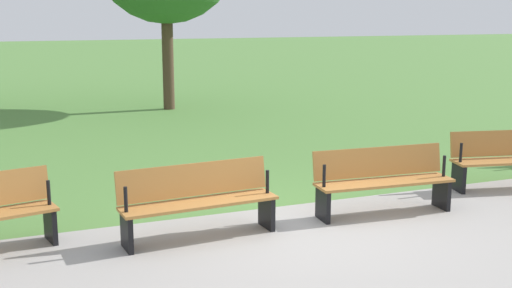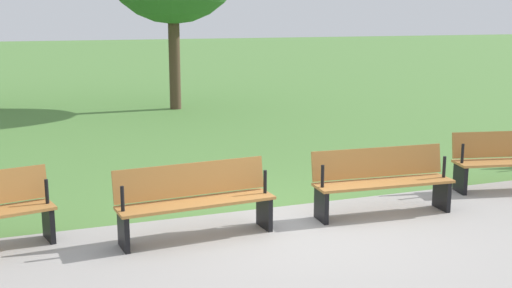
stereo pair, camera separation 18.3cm
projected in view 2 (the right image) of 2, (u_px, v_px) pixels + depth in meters
ground_plane at (297, 227)px, 8.18m from camera, size 120.00×120.00×0.00m
path_paving at (351, 268)px, 6.86m from camera, size 37.94×4.63×0.01m
bench_4 at (382, 180)px, 8.64m from camera, size 1.94×0.61×0.89m
bench_5 at (195, 199)px, 7.74m from camera, size 1.94×0.61×0.89m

